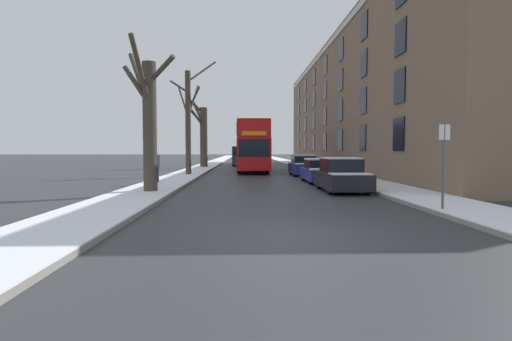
# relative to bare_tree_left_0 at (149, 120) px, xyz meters

# --- Properties ---
(ground_plane) EXTENTS (320.00, 320.00, 0.00)m
(ground_plane) POSITION_rel_bare_tree_left_0_xyz_m (5.21, -8.19, -3.12)
(ground_plane) COLOR #303335
(sidewalk_left) EXTENTS (2.48, 130.00, 0.16)m
(sidewalk_left) POSITION_rel_bare_tree_left_0_xyz_m (-0.23, 44.81, -3.04)
(sidewalk_left) COLOR gray
(sidewalk_left) RESTS_ON ground
(sidewalk_right) EXTENTS (2.48, 130.00, 0.16)m
(sidewalk_right) POSITION_rel_bare_tree_left_0_xyz_m (10.66, 44.81, -3.04)
(sidewalk_right) COLOR gray
(sidewalk_right) RESTS_ON ground
(terrace_facade_right) EXTENTS (9.10, 48.82, 12.16)m
(terrace_facade_right) POSITION_rel_bare_tree_left_0_xyz_m (16.39, 21.78, 2.96)
(terrace_facade_right) COLOR #7A604C
(terrace_facade_right) RESTS_ON ground
(bare_tree_left_0) EXTENTS (2.50, 3.12, 6.29)m
(bare_tree_left_0) POSITION_rel_bare_tree_left_0_xyz_m (0.00, 0.00, 0.00)
(bare_tree_left_0) COLOR #423A30
(bare_tree_left_0) RESTS_ON ground
(bare_tree_left_1) EXTENTS (3.22, 2.53, 8.47)m
(bare_tree_left_1) POSITION_rel_bare_tree_left_0_xyz_m (0.07, 11.79, 1.00)
(bare_tree_left_1) COLOR #423A30
(bare_tree_left_1) RESTS_ON ground
(bare_tree_left_2) EXTENTS (2.55, 3.56, 6.91)m
(bare_tree_left_2) POSITION_rel_bare_tree_left_0_xyz_m (-0.25, 24.24, 0.50)
(bare_tree_left_2) COLOR #423A30
(bare_tree_left_2) RESTS_ON ground
(double_decker_bus) EXTENTS (2.58, 11.07, 4.18)m
(double_decker_bus) POSITION_rel_bare_tree_left_0_xyz_m (4.73, 17.83, -0.75)
(double_decker_bus) COLOR red
(double_decker_bus) RESTS_ON ground
(parked_car_0) EXTENTS (1.81, 4.00, 1.53)m
(parked_car_0) POSITION_rel_bare_tree_left_0_xyz_m (8.36, 0.99, -2.43)
(parked_car_0) COLOR black
(parked_car_0) RESTS_ON ground
(parked_car_1) EXTENTS (1.75, 4.33, 1.38)m
(parked_car_1) POSITION_rel_bare_tree_left_0_xyz_m (8.36, 6.05, -2.48)
(parked_car_1) COLOR navy
(parked_car_1) RESTS_ON ground
(parked_car_2) EXTENTS (1.79, 4.25, 1.52)m
(parked_car_2) POSITION_rel_bare_tree_left_0_xyz_m (8.36, 12.30, -2.42)
(parked_car_2) COLOR navy
(parked_car_2) RESTS_ON ground
(oncoming_van) EXTENTS (1.94, 5.69, 2.28)m
(oncoming_van) POSITION_rel_bare_tree_left_0_xyz_m (3.64, 31.24, -1.88)
(oncoming_van) COLOR #333842
(oncoming_van) RESTS_ON ground
(pedestrian_left_sidewalk) EXTENTS (0.40, 0.40, 1.84)m
(pedestrian_left_sidewalk) POSITION_rel_bare_tree_left_0_xyz_m (-0.71, 4.58, -2.11)
(pedestrian_left_sidewalk) COLOR black
(pedestrian_left_sidewalk) RESTS_ON ground
(street_sign_post) EXTENTS (0.32, 0.07, 2.63)m
(street_sign_post) POSITION_rel_bare_tree_left_0_xyz_m (9.71, -5.46, -1.62)
(street_sign_post) COLOR #4C4F54
(street_sign_post) RESTS_ON ground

